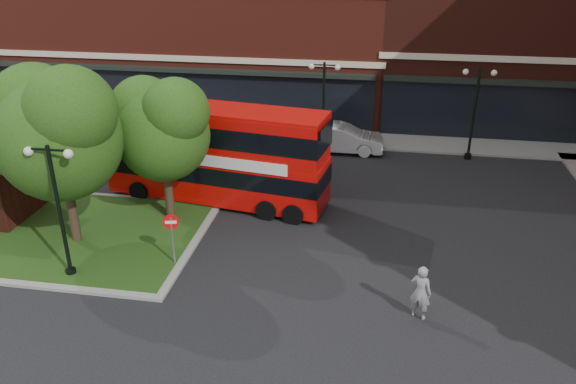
% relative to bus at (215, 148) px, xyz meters
% --- Properties ---
extents(ground, '(120.00, 120.00, 0.00)m').
position_rel_bus_xyz_m(ground, '(2.07, -7.27, -2.54)').
color(ground, black).
rests_on(ground, ground).
extents(pavement_far, '(44.00, 3.00, 0.12)m').
position_rel_bus_xyz_m(pavement_far, '(2.07, 9.23, -2.48)').
color(pavement_far, slate).
rests_on(pavement_far, ground).
extents(terrace_far_left, '(26.00, 12.00, 14.00)m').
position_rel_bus_xyz_m(terrace_far_left, '(-5.93, 16.73, 4.46)').
color(terrace_far_left, maroon).
rests_on(terrace_far_left, ground).
extents(traffic_island, '(12.60, 7.60, 0.15)m').
position_rel_bus_xyz_m(traffic_island, '(-5.93, -4.27, -2.47)').
color(traffic_island, gray).
rests_on(traffic_island, ground).
extents(tree_island_west, '(5.40, 4.71, 7.21)m').
position_rel_bus_xyz_m(tree_island_west, '(-4.53, -4.70, 2.26)').
color(tree_island_west, '#2D2116').
rests_on(tree_island_west, ground).
extents(tree_island_east, '(4.46, 3.90, 6.29)m').
position_rel_bus_xyz_m(tree_island_east, '(-1.51, -2.21, 1.70)').
color(tree_island_east, '#2D2116').
rests_on(tree_island_east, ground).
extents(lamp_island, '(1.72, 0.36, 5.00)m').
position_rel_bus_xyz_m(lamp_island, '(-3.43, -7.07, 0.29)').
color(lamp_island, black).
rests_on(lamp_island, ground).
extents(lamp_far_left, '(1.72, 0.36, 5.00)m').
position_rel_bus_xyz_m(lamp_far_left, '(4.07, 7.23, 0.29)').
color(lamp_far_left, black).
rests_on(lamp_far_left, ground).
extents(lamp_far_right, '(1.72, 0.36, 5.00)m').
position_rel_bus_xyz_m(lamp_far_right, '(12.07, 7.23, 0.29)').
color(lamp_far_right, black).
rests_on(lamp_far_right, ground).
extents(bus, '(10.36, 3.88, 3.87)m').
position_rel_bus_xyz_m(bus, '(0.00, 0.00, 0.00)').
color(bus, '#C30B07').
rests_on(bus, ground).
extents(woman, '(0.82, 0.70, 1.89)m').
position_rel_bus_xyz_m(woman, '(8.78, -7.44, -1.59)').
color(woman, gray).
rests_on(woman, ground).
extents(car_silver, '(4.59, 1.89, 1.56)m').
position_rel_bus_xyz_m(car_silver, '(2.69, 7.73, -1.76)').
color(car_silver, '#A9ABB1').
rests_on(car_silver, ground).
extents(car_white, '(4.77, 1.68, 1.57)m').
position_rel_bus_xyz_m(car_white, '(5.10, 7.23, -1.75)').
color(car_white, silver).
rests_on(car_white, ground).
extents(no_entry_sign, '(0.58, 0.19, 2.12)m').
position_rel_bus_xyz_m(no_entry_sign, '(-0.00, -5.77, -1.03)').
color(no_entry_sign, slate).
rests_on(no_entry_sign, ground).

